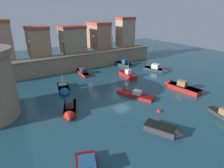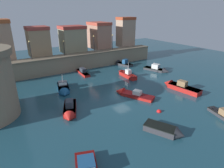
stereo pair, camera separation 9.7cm
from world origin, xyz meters
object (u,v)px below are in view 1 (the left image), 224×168
Objects in this scene: quay_lamp_3 at (112,40)px; moored_boat_8 at (126,74)px; moored_boat_2 at (64,89)px; moored_boat_3 at (81,71)px; moored_boat_0 at (179,86)px; moored_boat_7 at (121,63)px; moored_boat_1 at (70,110)px; quay_lamp_0 at (30,47)px; quay_lamp_1 at (64,46)px; mooring_buoy_0 at (159,112)px; moored_boat_12 at (131,94)px; quay_lamp_2 at (94,41)px; moored_boat_5 at (158,69)px; moored_boat_4 at (167,130)px.

quay_lamp_3 is 12.16m from moored_boat_8.
moored_boat_3 is at bearing 153.84° from moored_boat_2.
moored_boat_7 is (0.54, 18.14, -0.10)m from moored_boat_0.
moored_boat_1 reaches higher than moored_boat_7.
quay_lamp_0 is 0.52× the size of moored_boat_3.
moored_boat_8 is at bearing -48.26° from quay_lamp_1.
moored_boat_1 is at bearing -135.09° from quay_lamp_3.
moored_boat_3 is at bearing 45.10° from moored_boat_8.
moored_boat_1 is at bearing 1.31° from moored_boat_2.
moored_boat_7 is 23.79m from mooring_buoy_0.
moored_boat_3 reaches higher than moored_boat_12.
mooring_buoy_0 is (4.30, -24.65, -5.76)m from quay_lamp_1.
quay_lamp_2 reaches higher than moored_boat_0.
moored_boat_3 is (-10.07, -3.06, -5.63)m from quay_lamp_3.
moored_boat_0 is 1.27× the size of moored_boat_1.
moored_boat_2 is at bearing -111.03° from moored_boat_5.
moored_boat_0 is 10.55m from moored_boat_5.
moored_boat_5 is 18.76m from mooring_buoy_0.
moored_boat_2 is 0.95× the size of moored_boat_5.
quay_lamp_3 is at bearing 71.63° from mooring_buoy_0.
moored_boat_2 is 0.81× the size of moored_boat_3.
moored_boat_5 is at bearing -33.50° from moored_boat_0.
moored_boat_1 is (-18.61, -18.55, -5.52)m from quay_lamp_3.
quay_lamp_1 is 0.59× the size of moored_boat_1.
moored_boat_2 is (-17.31, 9.90, -0.06)m from moored_boat_0.
quay_lamp_3 is at bearing 157.65° from moored_boat_1.
moored_boat_3 is at bearing -19.77° from moored_boat_12.
moored_boat_4 is 19.86m from moored_boat_8.
moored_boat_0 is at bearing -46.46° from quay_lamp_0.
moored_boat_5 reaches higher than moored_boat_12.
moored_boat_12 is (4.20, -18.39, -5.44)m from quay_lamp_1.
moored_boat_12 is (10.32, 0.15, -0.19)m from moored_boat_1.
quay_lamp_2 is 1.03× the size of quay_lamp_3.
moored_boat_4 is at bearing -87.19° from quay_lamp_1.
moored_boat_1 is (0.73, -18.55, -5.55)m from quay_lamp_0.
quay_lamp_0 reaches higher than moored_boat_4.
moored_boat_1 is at bearing 75.23° from moored_boat_0.
quay_lamp_0 is 27.46m from moored_boat_5.
mooring_buoy_0 is at bearing -170.91° from moored_boat_3.
mooring_buoy_0 is (-4.93, -14.30, -0.53)m from moored_boat_8.
moored_boat_0 is (5.66, -20.85, -5.57)m from quay_lamp_2.
moored_boat_4 is 0.89× the size of moored_boat_7.
moored_boat_3 is (-10.55, 17.79, -0.12)m from moored_boat_0.
mooring_buoy_0 is (1.89, -21.59, -0.40)m from moored_boat_3.
moored_boat_3 reaches higher than moored_boat_4.
quay_lamp_1 is at bearing 172.75° from moored_boat_2.
moored_boat_12 is at bearing 63.38° from moored_boat_2.
moored_boat_2 reaches higher than moored_boat_5.
moored_boat_1 reaches higher than moored_boat_3.
moored_boat_3 is at bearing 173.89° from moored_boat_1.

